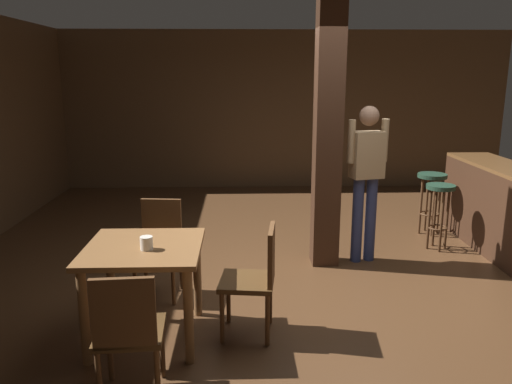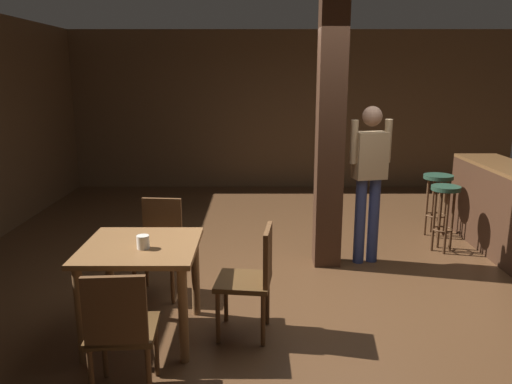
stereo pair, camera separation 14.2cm
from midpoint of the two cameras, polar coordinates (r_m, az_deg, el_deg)
name	(u,v)px [view 1 (the left image)]	position (r m, az deg, el deg)	size (l,w,h in m)	color
ground_plane	(323,285)	(5.09, 6.84, -10.48)	(10.80, 10.80, 0.00)	#4C301C
wall_back	(285,110)	(9.15, 2.89, 9.30)	(8.00, 0.10, 2.80)	brown
pillar	(328,137)	(5.31, 7.44, 6.25)	(0.28, 0.28, 2.80)	#382114
dining_table	(144,263)	(3.99, -13.65, -7.91)	(0.88, 0.88, 0.77)	brown
chair_south	(128,330)	(3.31, -15.64, -14.95)	(0.45, 0.45, 0.89)	#4C3319
chair_east	(257,275)	(3.97, -0.98, -9.50)	(0.47, 0.47, 0.89)	#4C3319
chair_north	(160,243)	(4.79, -11.81, -5.69)	(0.46, 0.46, 0.89)	#4C3319
napkin_cup	(146,243)	(3.83, -13.45, -5.71)	(0.09, 0.09, 0.10)	silver
standing_person	(366,173)	(5.51, 11.78, 2.14)	(0.47, 0.27, 1.72)	tan
bar_counter	(493,207)	(6.47, 24.89, -1.59)	(0.56, 1.98, 1.01)	brown
bar_stool_near	(440,202)	(6.22, 19.63, -1.07)	(0.33, 0.33, 0.79)	#1E3828
bar_stool_mid	(431,189)	(6.79, 18.84, 0.36)	(0.37, 0.37, 0.80)	#1E3828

